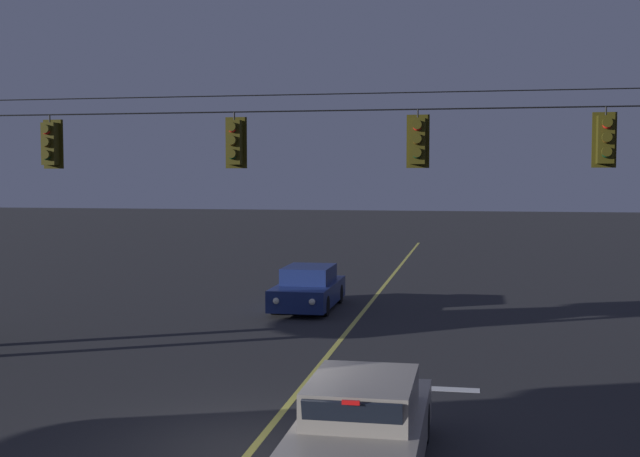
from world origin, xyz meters
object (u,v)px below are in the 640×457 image
object	(u,v)px
traffic_light_left_inner	(234,142)
traffic_light_centre	(417,141)
car_waiting_near_lane	(363,426)
traffic_light_right_inner	(605,139)
car_oncoming_lead	(308,289)
traffic_light_leftmost	(50,144)

from	to	relation	value
traffic_light_left_inner	traffic_light_centre	size ratio (longest dim) A/B	1.00
traffic_light_left_inner	car_waiting_near_lane	size ratio (longest dim) A/B	0.28
traffic_light_right_inner	car_waiting_near_lane	bearing A→B (deg)	-127.74
traffic_light_left_inner	car_oncoming_lead	world-z (taller)	traffic_light_left_inner
traffic_light_right_inner	car_oncoming_lead	xyz separation A→B (m)	(-7.87, 8.88, -4.44)
car_waiting_near_lane	car_oncoming_lead	distance (m)	14.74
traffic_light_centre	car_waiting_near_lane	distance (m)	6.98
traffic_light_left_inner	traffic_light_right_inner	world-z (taller)	same
traffic_light_leftmost	car_waiting_near_lane	xyz separation A→B (m)	(7.92, -5.38, -4.44)
traffic_light_leftmost	traffic_light_centre	xyz separation A→B (m)	(8.33, 0.00, 0.00)
car_oncoming_lead	traffic_light_right_inner	bearing A→B (deg)	-48.45
traffic_light_right_inner	car_waiting_near_lane	world-z (taller)	traffic_light_right_inner
traffic_light_left_inner	traffic_light_centre	distance (m)	3.97
traffic_light_centre	car_oncoming_lead	xyz separation A→B (m)	(-4.12, 8.88, -4.44)
car_waiting_near_lane	traffic_light_right_inner	bearing A→B (deg)	52.26
traffic_light_centre	car_waiting_near_lane	bearing A→B (deg)	-94.39
traffic_light_left_inner	traffic_light_centre	bearing A→B (deg)	0.00
car_oncoming_lead	traffic_light_centre	bearing A→B (deg)	-65.10
car_waiting_near_lane	car_oncoming_lead	xyz separation A→B (m)	(-3.71, 14.26, -0.00)
car_oncoming_lead	car_waiting_near_lane	bearing A→B (deg)	-75.42
traffic_light_right_inner	traffic_light_left_inner	bearing A→B (deg)	180.00
traffic_light_leftmost	car_waiting_near_lane	world-z (taller)	traffic_light_leftmost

